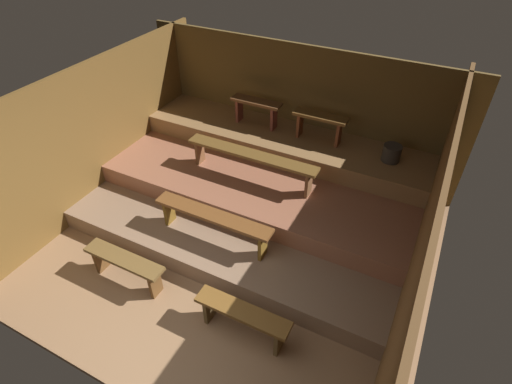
{
  "coord_description": "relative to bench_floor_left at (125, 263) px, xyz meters",
  "views": [
    {
      "loc": [
        2.33,
        -1.57,
        4.51
      ],
      "look_at": [
        0.15,
        2.72,
        0.66
      ],
      "focal_mm": 28.15,
      "sensor_mm": 36.0,
      "label": 1
    }
  ],
  "objects": [
    {
      "name": "wall_left",
      "position": [
        -1.65,
        1.44,
        0.8
      ],
      "size": [
        0.06,
        5.42,
        2.33
      ],
      "primitive_type": "cube",
      "color": "brown",
      "rests_on": "ground"
    },
    {
      "name": "bench_lower_center",
      "position": [
        0.8,
        1.01,
        0.33
      ],
      "size": [
        1.81,
        0.26,
        0.47
      ],
      "color": "brown",
      "rests_on": "platform_lower"
    },
    {
      "name": "ground",
      "position": [
        0.91,
        1.44,
        -0.4
      ],
      "size": [
        5.86,
        5.42,
        0.08
      ],
      "primitive_type": "cube",
      "color": "#8D6746"
    },
    {
      "name": "platform_upper",
      "position": [
        0.91,
        3.21,
        0.41
      ],
      "size": [
        5.06,
        1.08,
        0.31
      ],
      "primitive_type": "cube",
      "color": "olive",
      "rests_on": "platform_middle"
    },
    {
      "name": "platform_lower",
      "position": [
        0.91,
        2.08,
        -0.21
      ],
      "size": [
        5.06,
        3.35,
        0.31
      ],
      "primitive_type": "cube",
      "color": "#866950",
      "rests_on": "ground"
    },
    {
      "name": "wall_back",
      "position": [
        0.91,
        3.78,
        0.8
      ],
      "size": [
        5.86,
        0.06,
        2.33
      ],
      "primitive_type": "cube",
      "color": "brown",
      "rests_on": "ground"
    },
    {
      "name": "bench_middle_center",
      "position": [
        0.79,
        2.21,
        0.65
      ],
      "size": [
        2.19,
        0.26,
        0.47
      ],
      "color": "brown",
      "rests_on": "platform_middle"
    },
    {
      "name": "bench_upper_right",
      "position": [
        1.5,
        3.31,
        0.91
      ],
      "size": [
        0.91,
        0.26,
        0.47
      ],
      "color": "brown",
      "rests_on": "platform_upper"
    },
    {
      "name": "bench_upper_left",
      "position": [
        0.32,
        3.31,
        0.91
      ],
      "size": [
        0.91,
        0.26,
        0.47
      ],
      "color": "brown",
      "rests_on": "platform_upper"
    },
    {
      "name": "platform_middle",
      "position": [
        0.91,
        2.54,
        0.1
      ],
      "size": [
        5.06,
        2.42,
        0.31
      ],
      "primitive_type": "cube",
      "color": "#955C43",
      "rests_on": "platform_lower"
    },
    {
      "name": "wall_right",
      "position": [
        3.47,
        1.44,
        0.8
      ],
      "size": [
        0.06,
        5.42,
        2.33
      ],
      "primitive_type": "cube",
      "color": "brown",
      "rests_on": "ground"
    },
    {
      "name": "pail_upper",
      "position": [
        2.74,
        3.24,
        0.7
      ],
      "size": [
        0.29,
        0.29,
        0.27
      ],
      "primitive_type": "cylinder",
      "color": "#332D28",
      "rests_on": "platform_upper"
    },
    {
      "name": "bench_floor_right",
      "position": [
        1.82,
        0.0,
        0.0
      ],
      "size": [
        1.21,
        0.26,
        0.47
      ],
      "color": "brown",
      "rests_on": "ground"
    },
    {
      "name": "bench_floor_left",
      "position": [
        0.0,
        0.0,
        0.0
      ],
      "size": [
        1.21,
        0.26,
        0.47
      ],
      "color": "brown",
      "rests_on": "ground"
    }
  ]
}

